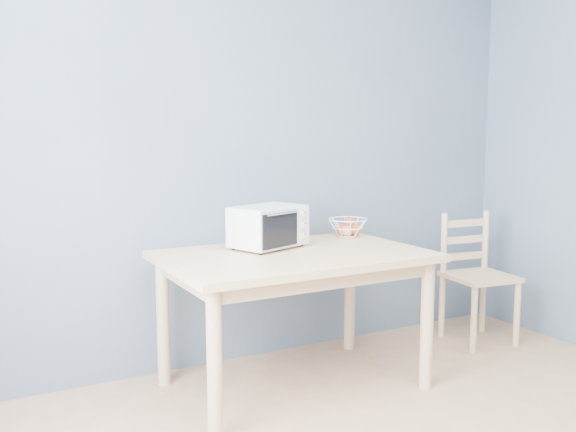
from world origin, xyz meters
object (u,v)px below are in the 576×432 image
toaster_oven (266,226)px  dining_chair (476,278)px  fruit_basket (347,227)px  dining_table (294,271)px

toaster_oven → dining_chair: toaster_oven is taller
toaster_oven → fruit_basket: (0.62, 0.12, -0.06)m
toaster_oven → dining_chair: bearing=-23.1°
dining_chair → dining_table: bearing=-168.6°
fruit_basket → dining_chair: fruit_basket is taller
toaster_oven → fruit_basket: toaster_oven is taller
fruit_basket → dining_chair: (0.91, -0.19, -0.39)m
fruit_basket → dining_chair: size_ratio=0.38×
toaster_oven → fruit_basket: 0.64m
dining_table → dining_chair: 1.48m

